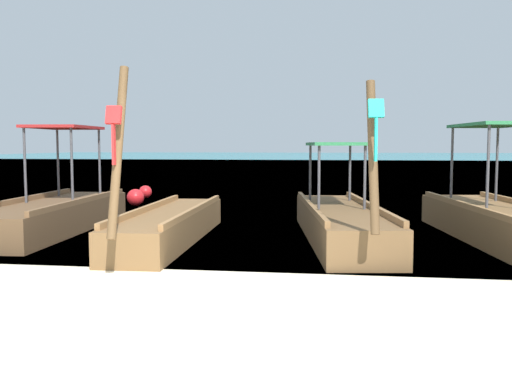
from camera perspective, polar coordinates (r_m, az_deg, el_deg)
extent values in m
plane|color=beige|center=(6.78, -3.95, -10.22)|extent=(120.00, 120.00, 0.00)
plane|color=#147A89|center=(67.69, 6.97, 3.23)|extent=(120.00, 120.00, 0.00)
cube|color=brown|center=(12.27, -19.62, -2.35)|extent=(1.67, 5.20, 0.59)
cube|color=brown|center=(12.51, -22.38, -0.72)|extent=(0.35, 4.71, 0.10)
cube|color=brown|center=(11.98, -16.84, -0.79)|extent=(0.35, 4.71, 0.10)
cylinder|color=#4C4C51|center=(12.28, -22.06, 2.47)|extent=(0.05, 0.05, 1.50)
cylinder|color=#4C4C51|center=(11.88, -17.90, 2.52)|extent=(0.05, 0.05, 1.50)
cylinder|color=#4C4C51|center=(13.67, -19.15, 2.75)|extent=(0.05, 0.05, 1.50)
cylinder|color=#4C4C51|center=(13.31, -15.35, 2.79)|extent=(0.05, 0.05, 1.50)
cube|color=#AD2323|center=(12.77, -18.66, 6.14)|extent=(1.27, 1.80, 0.06)
cube|color=brown|center=(10.54, -8.54, -3.41)|extent=(1.20, 5.11, 0.53)
cube|color=#996C3F|center=(10.63, -10.98, -1.66)|extent=(0.26, 4.67, 0.10)
cube|color=#996C3F|center=(10.40, -6.09, -1.74)|extent=(0.26, 4.67, 0.10)
cylinder|color=brown|center=(7.84, -13.62, 4.02)|extent=(0.15, 0.77, 2.31)
cube|color=red|center=(7.73, -14.01, 7.46)|extent=(0.20, 0.13, 0.25)
cube|color=red|center=(7.70, -14.01, 4.61)|extent=(0.03, 0.08, 0.53)
cube|color=brown|center=(10.61, 8.40, -3.21)|extent=(1.95, 5.55, 0.58)
cube|color=brown|center=(10.51, 5.45, -1.38)|extent=(0.79, 4.96, 0.10)
cube|color=brown|center=(10.67, 11.35, -1.36)|extent=(0.79, 4.96, 0.10)
cylinder|color=brown|center=(7.75, 11.58, 3.51)|extent=(0.20, 0.61, 2.05)
cube|color=#1ECCBC|center=(7.62, 11.89, 8.17)|extent=(0.21, 0.14, 0.25)
cube|color=#1ECCBC|center=(7.58, 11.87, 5.15)|extent=(0.04, 0.08, 0.56)
cylinder|color=#4C4C51|center=(10.34, 6.30, 1.44)|extent=(0.06, 0.06, 1.15)
cylinder|color=#4C4C51|center=(10.47, 10.81, 1.42)|extent=(0.06, 0.06, 1.15)
cylinder|color=#4C4C51|center=(11.96, 5.43, 1.89)|extent=(0.06, 0.06, 1.15)
cylinder|color=#4C4C51|center=(12.07, 9.35, 1.87)|extent=(0.06, 0.06, 1.15)
cube|color=#2D844C|center=(11.19, 7.98, 4.77)|extent=(1.26, 1.96, 0.06)
cube|color=brown|center=(10.88, 23.90, -3.32)|extent=(2.06, 6.46, 0.60)
cube|color=#996C3F|center=(10.61, 20.93, -1.50)|extent=(0.79, 5.81, 0.10)
cylinder|color=#4C4C51|center=(10.47, 22.13, 2.18)|extent=(0.06, 0.06, 1.48)
cylinder|color=#4C4C51|center=(12.27, 18.95, 2.59)|extent=(0.06, 0.06, 1.48)
cylinder|color=#4C4C51|center=(12.57, 22.90, 2.52)|extent=(0.06, 0.06, 1.48)
cube|color=#2D844C|center=(11.52, 22.67, 6.20)|extent=(1.35, 2.22, 0.06)
sphere|color=red|center=(18.96, -10.98, 0.01)|extent=(0.42, 0.42, 0.42)
sphere|color=red|center=(16.60, -11.94, -0.55)|extent=(0.49, 0.49, 0.49)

